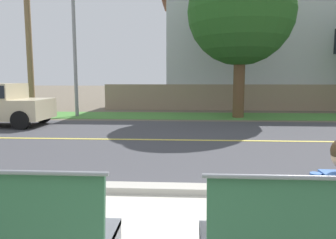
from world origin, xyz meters
The scene contains 11 objects.
ground_plane centered at (0.00, 8.00, 0.00)m, with size 140.00×140.00×0.00m, color #665B4C.
curb_edge centered at (0.00, 2.35, 0.06)m, with size 44.00×0.30×0.11m, color #ADA89E.
street_asphalt centered at (0.00, 6.50, 0.00)m, with size 52.00×8.00×0.01m, color #424247.
road_centre_line centered at (0.00, 6.50, 0.01)m, with size 48.00×0.14×0.01m, color #E0CC4C.
far_verge_grass centered at (0.00, 12.42, 0.01)m, with size 48.00×2.80×0.02m, color #478438.
bench_right centered at (1.34, 0.16, 0.46)m, with size 1.99×0.48×1.01m.
seated_person_blue centered at (1.48, 0.33, 0.68)m, with size 0.52×0.68×1.25m.
streetlamp centered at (-4.80, 12.23, 3.81)m, with size 0.24×2.10×6.63m.
shade_tree_far_left centered at (2.63, 11.86, 4.88)m, with size 4.55×4.55×7.50m.
garden_wall centered at (2.19, 15.35, 0.70)m, with size 13.00×0.36×1.40m, color gray.
house_across_street centered at (5.54, 18.55, 3.66)m, with size 13.94×6.91×7.22m.
Camera 1 is at (0.24, -2.29, 1.70)m, focal length 34.27 mm.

